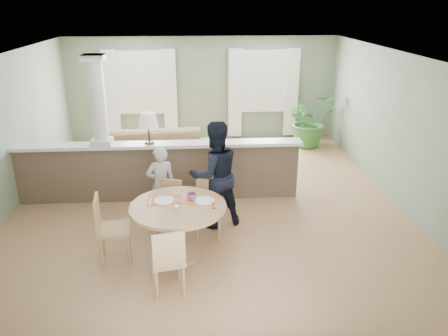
{
  "coord_description": "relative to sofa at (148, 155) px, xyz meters",
  "views": [
    {
      "loc": [
        -0.2,
        -7.46,
        3.57
      ],
      "look_at": [
        0.23,
        -1.0,
        1.06
      ],
      "focal_mm": 35.0,
      "sensor_mm": 36.0,
      "label": 1
    }
  ],
  "objects": [
    {
      "name": "ground",
      "position": [
        1.24,
        -1.45,
        -0.44
      ],
      "size": [
        8.0,
        8.0,
        0.0
      ],
      "primitive_type": "plane",
      "color": "tan",
      "rests_on": "ground"
    },
    {
      "name": "room_shell",
      "position": [
        1.21,
        -0.82,
        1.37
      ],
      "size": [
        7.02,
        8.02,
        2.71
      ],
      "color": "gray",
      "rests_on": "ground"
    },
    {
      "name": "pony_wall",
      "position": [
        0.25,
        -1.25,
        0.26
      ],
      "size": [
        5.32,
        0.38,
        2.7
      ],
      "color": "brown",
      "rests_on": "ground"
    },
    {
      "name": "sofa",
      "position": [
        0.0,
        0.0,
        0.0
      ],
      "size": [
        3.1,
        1.37,
        0.89
      ],
      "primitive_type": "imported",
      "rotation": [
        0.0,
        0.0,
        0.06
      ],
      "color": "#8E774D",
      "rests_on": "ground"
    },
    {
      "name": "houseplant",
      "position": [
        3.94,
        1.72,
        0.25
      ],
      "size": [
        1.56,
        1.47,
        1.38
      ],
      "primitive_type": "imported",
      "rotation": [
        0.0,
        0.0,
        0.4
      ],
      "color": "#336E2C",
      "rests_on": "ground"
    },
    {
      "name": "dining_table",
      "position": [
        0.76,
        -3.3,
        0.22
      ],
      "size": [
        1.38,
        1.38,
        0.94
      ],
      "rotation": [
        0.0,
        0.0,
        0.02
      ],
      "color": "tan",
      "rests_on": "ground"
    },
    {
      "name": "chair_far_boy",
      "position": [
        0.58,
        -2.45,
        0.02
      ],
      "size": [
        0.47,
        0.47,
        0.84
      ],
      "rotation": [
        0.0,
        0.0,
        -0.29
      ],
      "color": "tan",
      "rests_on": "ground"
    },
    {
      "name": "chair_far_man",
      "position": [
        1.22,
        -2.61,
        0.09
      ],
      "size": [
        0.48,
        0.48,
        0.96
      ],
      "rotation": [
        0.0,
        0.0,
        -0.1
      ],
      "color": "tan",
      "rests_on": "ground"
    },
    {
      "name": "chair_near",
      "position": [
        0.65,
        -4.16,
        0.08
      ],
      "size": [
        0.5,
        0.5,
        0.94
      ],
      "rotation": [
        0.0,
        0.0,
        3.35
      ],
      "color": "tan",
      "rests_on": "ground"
    },
    {
      "name": "chair_side",
      "position": [
        -0.25,
        -3.32,
        0.11
      ],
      "size": [
        0.51,
        0.51,
        1.01
      ],
      "rotation": [
        0.0,
        0.0,
        1.7
      ],
      "color": "tan",
      "rests_on": "ground"
    },
    {
      "name": "child_person",
      "position": [
        0.43,
        -2.13,
        0.22
      ],
      "size": [
        0.55,
        0.42,
        1.33
      ],
      "primitive_type": "imported",
      "rotation": [
        0.0,
        0.0,
        3.38
      ],
      "color": "#A9AAAF",
      "rests_on": "ground"
    },
    {
      "name": "man_person",
      "position": [
        1.33,
        -2.33,
        0.45
      ],
      "size": [
        1.04,
        0.92,
        1.8
      ],
      "primitive_type": "imported",
      "rotation": [
        0.0,
        0.0,
        3.47
      ],
      "color": "black",
      "rests_on": "ground"
    }
  ]
}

